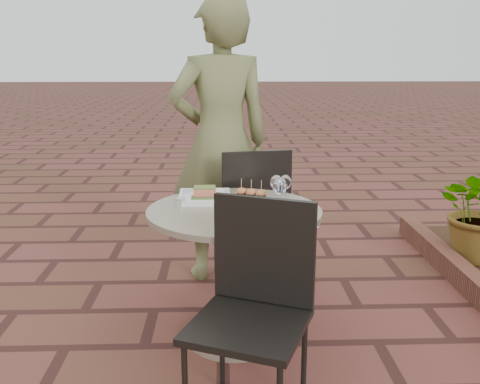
{
  "coord_description": "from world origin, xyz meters",
  "views": [
    {
      "loc": [
        0.0,
        -2.56,
        1.49
      ],
      "look_at": [
        0.09,
        0.08,
        0.82
      ],
      "focal_mm": 40.0,
      "sensor_mm": 36.0,
      "label": 1
    }
  ],
  "objects_px": {
    "chair_far": "(253,206)",
    "cafe_table": "(234,254)",
    "chair_near": "(255,293)",
    "plate_tuna": "(263,219)",
    "plate_salmon": "(205,196)",
    "plate_sliders": "(251,200)",
    "diner": "(221,142)"
  },
  "relations": [
    {
      "from": "chair_far",
      "to": "cafe_table",
      "type": "bearing_deg",
      "value": 67.06
    },
    {
      "from": "plate_sliders",
      "to": "plate_tuna",
      "type": "distance_m",
      "value": 0.29
    },
    {
      "from": "plate_tuna",
      "to": "chair_far",
      "type": "bearing_deg",
      "value": 89.76
    },
    {
      "from": "diner",
      "to": "plate_tuna",
      "type": "relative_size",
      "value": 7.07
    },
    {
      "from": "plate_sliders",
      "to": "chair_near",
      "type": "bearing_deg",
      "value": -91.63
    },
    {
      "from": "chair_far",
      "to": "plate_tuna",
      "type": "relative_size",
      "value": 3.5
    },
    {
      "from": "cafe_table",
      "to": "plate_sliders",
      "type": "bearing_deg",
      "value": 36.82
    },
    {
      "from": "cafe_table",
      "to": "plate_tuna",
      "type": "bearing_deg",
      "value": -59.49
    },
    {
      "from": "plate_salmon",
      "to": "plate_tuna",
      "type": "xyz_separation_m",
      "value": [
        0.29,
        -0.4,
        -0.01
      ]
    },
    {
      "from": "chair_far",
      "to": "plate_salmon",
      "type": "relative_size",
      "value": 3.3
    },
    {
      "from": "chair_far",
      "to": "plate_tuna",
      "type": "height_order",
      "value": "chair_far"
    },
    {
      "from": "plate_salmon",
      "to": "plate_sliders",
      "type": "relative_size",
      "value": 0.99
    },
    {
      "from": "chair_near",
      "to": "plate_tuna",
      "type": "relative_size",
      "value": 3.5
    },
    {
      "from": "chair_near",
      "to": "plate_tuna",
      "type": "height_order",
      "value": "chair_near"
    },
    {
      "from": "diner",
      "to": "chair_near",
      "type": "bearing_deg",
      "value": 81.06
    },
    {
      "from": "chair_near",
      "to": "plate_sliders",
      "type": "distance_m",
      "value": 0.72
    },
    {
      "from": "diner",
      "to": "plate_sliders",
      "type": "relative_size",
      "value": 6.62
    },
    {
      "from": "diner",
      "to": "plate_tuna",
      "type": "xyz_separation_m",
      "value": [
        0.2,
        -1.11,
        -0.19
      ]
    },
    {
      "from": "chair_near",
      "to": "diner",
      "type": "distance_m",
      "value": 1.57
    },
    {
      "from": "chair_near",
      "to": "plate_salmon",
      "type": "relative_size",
      "value": 3.3
    },
    {
      "from": "chair_near",
      "to": "plate_tuna",
      "type": "distance_m",
      "value": 0.45
    },
    {
      "from": "cafe_table",
      "to": "plate_sliders",
      "type": "height_order",
      "value": "plate_sliders"
    },
    {
      "from": "cafe_table",
      "to": "plate_tuna",
      "type": "distance_m",
      "value": 0.37
    },
    {
      "from": "diner",
      "to": "chair_far",
      "type": "bearing_deg",
      "value": 119.96
    },
    {
      "from": "cafe_table",
      "to": "chair_far",
      "type": "bearing_deg",
      "value": 78.73
    },
    {
      "from": "chair_far",
      "to": "plate_tuna",
      "type": "distance_m",
      "value": 0.92
    },
    {
      "from": "plate_sliders",
      "to": "plate_tuna",
      "type": "bearing_deg",
      "value": -82.21
    },
    {
      "from": "chair_near",
      "to": "plate_salmon",
      "type": "height_order",
      "value": "chair_near"
    },
    {
      "from": "cafe_table",
      "to": "chair_near",
      "type": "distance_m",
      "value": 0.63
    },
    {
      "from": "plate_sliders",
      "to": "plate_tuna",
      "type": "xyz_separation_m",
      "value": [
        0.04,
        -0.29,
        -0.02
      ]
    },
    {
      "from": "chair_far",
      "to": "plate_salmon",
      "type": "xyz_separation_m",
      "value": [
        -0.29,
        -0.5,
        0.2
      ]
    },
    {
      "from": "chair_far",
      "to": "plate_salmon",
      "type": "bearing_deg",
      "value": 47.96
    }
  ]
}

